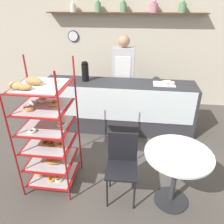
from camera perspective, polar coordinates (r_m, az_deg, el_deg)
The scene contains 9 objects.
ground_plane at distance 3.29m, azimuth -1.11°, elevation -16.33°, with size 14.00×14.00×0.00m, color #4C4742.
back_wall at distance 5.17m, azimuth 3.36°, elevation 17.19°, with size 10.00×0.30×2.70m.
display_counter at distance 4.14m, azimuth 1.57°, elevation 1.52°, with size 2.78×0.62×0.94m.
pastry_rack at distance 2.83m, azimuth -16.68°, elevation -5.04°, with size 0.63×0.62×1.69m.
person_worker at distance 4.39m, azimuth 2.92°, elevation 9.56°, with size 0.42×0.23×1.70m.
cafe_table at distance 2.69m, azimuth 16.52°, elevation -13.31°, with size 0.76×0.76×0.75m.
cafe_chair at distance 2.72m, azimuth 2.67°, elevation -12.47°, with size 0.39×0.39×0.86m.
coffee_carafe at distance 4.04m, azimuth -7.03°, elevation 10.50°, with size 0.13×0.13×0.36m.
donut_tray_counter at distance 4.00m, azimuth 14.01°, elevation 7.36°, with size 0.38×0.27×0.05m.
Camera 1 is at (0.37, -2.35, 2.27)m, focal length 35.00 mm.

